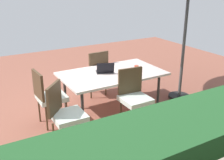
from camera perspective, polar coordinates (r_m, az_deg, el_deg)
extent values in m
cube|color=#935442|center=(5.37, 0.00, -5.94)|extent=(10.00, 10.00, 0.02)
cube|color=silver|center=(5.08, 0.00, 1.33)|extent=(1.89, 1.11, 0.04)
cylinder|color=#333333|center=(5.93, 4.73, 0.38)|extent=(0.05, 0.05, 0.69)
cylinder|color=#333333|center=(5.25, -9.78, -2.60)|extent=(0.05, 0.05, 0.69)
cylinder|color=#333333|center=(5.33, 9.64, -2.25)|extent=(0.05, 0.05, 0.69)
cylinder|color=#333333|center=(4.56, -6.18, -6.12)|extent=(0.05, 0.05, 0.69)
cylinder|color=#4C4C4C|center=(5.58, 14.91, 8.58)|extent=(0.06, 0.06, 2.58)
cylinder|color=black|center=(5.95, 13.81, -3.36)|extent=(0.44, 0.44, 0.06)
cube|color=silver|center=(4.06, -8.98, -7.52)|extent=(0.46, 0.46, 0.08)
cube|color=#4C3823|center=(4.03, -11.98, -3.81)|extent=(0.32, 0.35, 0.45)
cylinder|color=#4C3823|center=(4.00, -7.23, -12.36)|extent=(0.03, 0.03, 0.45)
cylinder|color=#4C3823|center=(4.28, -5.63, -9.83)|extent=(0.03, 0.03, 0.45)
cylinder|color=#4C3823|center=(4.12, -12.07, -11.60)|extent=(0.03, 0.03, 0.45)
cylinder|color=#4C3823|center=(4.40, -10.16, -9.21)|extent=(0.03, 0.03, 0.45)
cube|color=silver|center=(4.73, -12.48, -3.56)|extent=(0.46, 0.46, 0.08)
cube|color=#4C3823|center=(4.57, -15.18, -1.07)|extent=(0.06, 0.44, 0.45)
cylinder|color=#4C3823|center=(4.75, -9.41, -6.77)|extent=(0.03, 0.03, 0.45)
cylinder|color=#4C3823|center=(5.05, -11.09, -5.15)|extent=(0.03, 0.03, 0.45)
cylinder|color=#4C3823|center=(4.64, -13.50, -7.79)|extent=(0.03, 0.03, 0.45)
cylinder|color=#4C3823|center=(4.95, -14.95, -6.06)|extent=(0.03, 0.03, 0.45)
cube|color=silver|center=(4.55, 4.94, -4.12)|extent=(0.46, 0.46, 0.08)
cube|color=#4C3823|center=(4.62, 3.79, -0.14)|extent=(0.44, 0.08, 0.45)
cylinder|color=#4C3823|center=(4.45, 3.91, -8.50)|extent=(0.03, 0.03, 0.45)
cylinder|color=#4C3823|center=(4.62, 7.90, -7.55)|extent=(0.03, 0.03, 0.45)
cylinder|color=#4C3823|center=(4.74, 1.87, -6.58)|extent=(0.03, 0.03, 0.45)
cylinder|color=#4C3823|center=(4.89, 5.69, -5.77)|extent=(0.03, 0.03, 0.45)
cube|color=silver|center=(5.84, -3.75, 1.60)|extent=(0.46, 0.46, 0.08)
cube|color=#4C3823|center=(5.58, -2.79, 3.58)|extent=(0.44, 0.06, 0.45)
cylinder|color=#4C3823|center=(6.16, -3.01, 0.02)|extent=(0.03, 0.03, 0.45)
cylinder|color=#4C3823|center=(6.01, -6.02, -0.61)|extent=(0.03, 0.03, 0.45)
cylinder|color=#4C3823|center=(5.87, -1.31, -1.03)|extent=(0.03, 0.03, 0.45)
cylinder|color=#4C3823|center=(5.71, -4.43, -1.73)|extent=(0.03, 0.03, 0.45)
cube|color=#2D2D33|center=(5.11, -1.54, 1.73)|extent=(0.38, 0.32, 0.02)
cube|color=black|center=(4.97, -1.36, 2.51)|extent=(0.32, 0.16, 0.20)
cylinder|color=#CC4C33|center=(5.25, 5.11, 2.59)|extent=(0.08, 0.08, 0.09)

